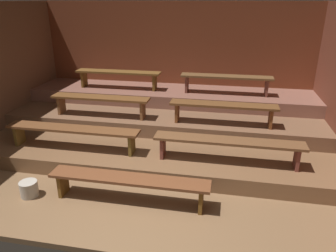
{
  "coord_description": "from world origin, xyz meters",
  "views": [
    {
      "loc": [
        1.22,
        -3.02,
        2.64
      ],
      "look_at": [
        0.25,
        2.02,
        0.59
      ],
      "focal_mm": 34.15,
      "sensor_mm": 36.0,
      "label": 1
    }
  ],
  "objects_px": {
    "pail_floor": "(29,189)",
    "bench_middle_right": "(223,108)",
    "bench_upper_right": "(226,79)",
    "bench_lower_right": "(228,143)",
    "bench_floor_center": "(129,182)",
    "bench_middle_left": "(100,100)",
    "bench_upper_left": "(118,74)",
    "bench_lower_left": "(73,131)"
  },
  "relations": [
    {
      "from": "bench_floor_center",
      "to": "bench_middle_right",
      "type": "distance_m",
      "value": 2.3
    },
    {
      "from": "bench_lower_left",
      "to": "bench_lower_right",
      "type": "height_order",
      "value": "same"
    },
    {
      "from": "bench_lower_left",
      "to": "pail_floor",
      "type": "bearing_deg",
      "value": -100.09
    },
    {
      "from": "bench_upper_right",
      "to": "bench_lower_right",
      "type": "bearing_deg",
      "value": -86.96
    },
    {
      "from": "bench_upper_left",
      "to": "pail_floor",
      "type": "distance_m",
      "value": 3.31
    },
    {
      "from": "bench_upper_right",
      "to": "bench_lower_left",
      "type": "bearing_deg",
      "value": -139.81
    },
    {
      "from": "bench_lower_left",
      "to": "pail_floor",
      "type": "relative_size",
      "value": 9.11
    },
    {
      "from": "bench_upper_left",
      "to": "bench_middle_right",
      "type": "bearing_deg",
      "value": -25.32
    },
    {
      "from": "bench_lower_right",
      "to": "pail_floor",
      "type": "height_order",
      "value": "bench_lower_right"
    },
    {
      "from": "bench_floor_center",
      "to": "bench_middle_left",
      "type": "relative_size",
      "value": 1.17
    },
    {
      "from": "bench_lower_right",
      "to": "pail_floor",
      "type": "distance_m",
      "value": 3.0
    },
    {
      "from": "bench_upper_right",
      "to": "pail_floor",
      "type": "distance_m",
      "value": 4.23
    },
    {
      "from": "bench_middle_left",
      "to": "bench_lower_left",
      "type": "bearing_deg",
      "value": -97.12
    },
    {
      "from": "pail_floor",
      "to": "bench_middle_right",
      "type": "bearing_deg",
      "value": 37.84
    },
    {
      "from": "bench_lower_left",
      "to": "bench_upper_right",
      "type": "relative_size",
      "value": 1.22
    },
    {
      "from": "pail_floor",
      "to": "bench_lower_left",
      "type": "bearing_deg",
      "value": 79.91
    },
    {
      "from": "bench_lower_left",
      "to": "bench_middle_right",
      "type": "relative_size",
      "value": 1.2
    },
    {
      "from": "bench_middle_left",
      "to": "bench_upper_left",
      "type": "bearing_deg",
      "value": 90.57
    },
    {
      "from": "pail_floor",
      "to": "bench_floor_center",
      "type": "bearing_deg",
      "value": 5.5
    },
    {
      "from": "bench_floor_center",
      "to": "pail_floor",
      "type": "relative_size",
      "value": 8.88
    },
    {
      "from": "bench_floor_center",
      "to": "bench_upper_right",
      "type": "height_order",
      "value": "bench_upper_right"
    },
    {
      "from": "bench_floor_center",
      "to": "bench_lower_right",
      "type": "xyz_separation_m",
      "value": [
        1.3,
        0.94,
        0.26
      ]
    },
    {
      "from": "bench_middle_right",
      "to": "bench_upper_right",
      "type": "relative_size",
      "value": 1.01
    },
    {
      "from": "bench_lower_left",
      "to": "bench_lower_right",
      "type": "relative_size",
      "value": 1.0
    },
    {
      "from": "bench_floor_center",
      "to": "bench_middle_left",
      "type": "xyz_separation_m",
      "value": [
        -1.14,
        1.91,
        0.52
      ]
    },
    {
      "from": "bench_middle_left",
      "to": "bench_middle_right",
      "type": "height_order",
      "value": "same"
    },
    {
      "from": "bench_middle_left",
      "to": "bench_upper_left",
      "type": "height_order",
      "value": "bench_upper_left"
    },
    {
      "from": "bench_floor_center",
      "to": "bench_lower_right",
      "type": "height_order",
      "value": "bench_lower_right"
    },
    {
      "from": "bench_middle_left",
      "to": "bench_middle_right",
      "type": "relative_size",
      "value": 1.0
    },
    {
      "from": "bench_middle_right",
      "to": "pail_floor",
      "type": "bearing_deg",
      "value": -142.16
    },
    {
      "from": "bench_upper_right",
      "to": "pail_floor",
      "type": "relative_size",
      "value": 7.49
    },
    {
      "from": "bench_floor_center",
      "to": "bench_middle_right",
      "type": "height_order",
      "value": "bench_middle_right"
    },
    {
      "from": "bench_middle_right",
      "to": "bench_lower_left",
      "type": "bearing_deg",
      "value": -158.36
    },
    {
      "from": "bench_lower_right",
      "to": "bench_upper_left",
      "type": "height_order",
      "value": "bench_upper_left"
    },
    {
      "from": "bench_floor_center",
      "to": "bench_upper_left",
      "type": "relative_size",
      "value": 1.19
    },
    {
      "from": "bench_lower_right",
      "to": "bench_middle_left",
      "type": "relative_size",
      "value": 1.2
    },
    {
      "from": "pail_floor",
      "to": "bench_lower_right",
      "type": "bearing_deg",
      "value": 21.35
    },
    {
      "from": "bench_upper_left",
      "to": "bench_middle_left",
      "type": "bearing_deg",
      "value": -89.43
    },
    {
      "from": "bench_middle_right",
      "to": "bench_upper_right",
      "type": "distance_m",
      "value": 1.13
    },
    {
      "from": "bench_middle_left",
      "to": "pail_floor",
      "type": "distance_m",
      "value": 2.19
    },
    {
      "from": "bench_middle_left",
      "to": "bench_floor_center",
      "type": "bearing_deg",
      "value": -59.08
    },
    {
      "from": "pail_floor",
      "to": "bench_upper_right",
      "type": "bearing_deg",
      "value": 49.97
    }
  ]
}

